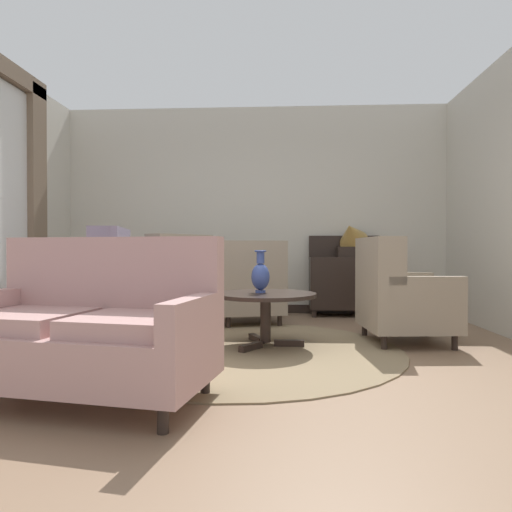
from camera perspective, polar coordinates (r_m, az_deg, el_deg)
name	(u,v)px	position (r m, az deg, el deg)	size (l,w,h in m)	color
ground	(235,358)	(3.93, -2.62, -12.60)	(7.89, 7.89, 0.00)	#896B51
wall_back	(254,210)	(6.66, -0.20, 5.73)	(5.68, 0.08, 2.97)	beige
baseboard_back	(254,309)	(6.63, -0.22, -6.59)	(5.52, 0.03, 0.12)	black
area_rug	(238,349)	(4.22, -2.21, -11.58)	(2.95, 2.95, 0.01)	#847051
coffee_table	(265,302)	(4.27, 1.19, -5.75)	(0.95, 0.95, 0.51)	black
porcelain_vase	(260,275)	(4.28, 0.56, -2.40)	(0.17, 0.17, 0.40)	#384C93
settee	(89,332)	(2.98, -20.19, -8.84)	(1.62, 1.03, 0.99)	tan
armchair_back_corner	(90,297)	(4.63, -20.07, -4.83)	(0.97, 0.96, 1.12)	slate
armchair_near_sideboard	(169,290)	(5.19, -10.77, -4.25)	(1.09, 1.08, 1.08)	gray
armchair_beside_settee	(399,298)	(4.68, 17.41, -5.01)	(0.87, 0.89, 1.03)	gray
armchair_near_window	(250,289)	(5.59, -0.70, -4.19)	(0.95, 1.02, 1.02)	gray
sideboard	(346,281)	(6.40, 11.15, -3.14)	(0.99, 0.41, 1.11)	black
gramophone	(351,236)	(6.30, 11.76, 2.46)	(0.56, 0.63, 0.58)	black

